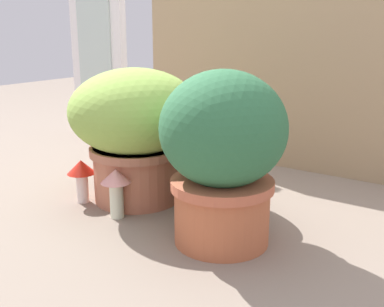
{
  "coord_description": "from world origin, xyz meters",
  "views": [
    {
      "loc": [
        0.76,
        -1.02,
        0.52
      ],
      "look_at": [
        0.06,
        0.01,
        0.18
      ],
      "focal_mm": 43.98,
      "sensor_mm": 36.0,
      "label": 1
    }
  ],
  "objects_px": {
    "leafy_planter": "(223,152)",
    "cat": "(228,171)",
    "mushroom_ornament_pink": "(116,185)",
    "grass_planter": "(135,126)",
    "mushroom_ornament_red": "(82,173)"
  },
  "relations": [
    {
      "from": "leafy_planter",
      "to": "cat",
      "type": "relative_size",
      "value": 1.31
    },
    {
      "from": "cat",
      "to": "mushroom_ornament_pink",
      "type": "relative_size",
      "value": 2.31
    },
    {
      "from": "grass_planter",
      "to": "leafy_planter",
      "type": "relative_size",
      "value": 0.95
    },
    {
      "from": "cat",
      "to": "mushroom_ornament_pink",
      "type": "bearing_deg",
      "value": -136.93
    },
    {
      "from": "leafy_planter",
      "to": "mushroom_ornament_pink",
      "type": "height_order",
      "value": "leafy_planter"
    },
    {
      "from": "leafy_planter",
      "to": "mushroom_ornament_red",
      "type": "height_order",
      "value": "leafy_planter"
    },
    {
      "from": "grass_planter",
      "to": "mushroom_ornament_pink",
      "type": "xyz_separation_m",
      "value": [
        0.05,
        -0.14,
        -0.13
      ]
    },
    {
      "from": "leafy_planter",
      "to": "mushroom_ornament_pink",
      "type": "relative_size",
      "value": 3.03
    },
    {
      "from": "cat",
      "to": "mushroom_ornament_pink",
      "type": "xyz_separation_m",
      "value": [
        -0.23,
        -0.21,
        -0.03
      ]
    },
    {
      "from": "leafy_planter",
      "to": "mushroom_ornament_red",
      "type": "relative_size",
      "value": 3.22
    },
    {
      "from": "leafy_planter",
      "to": "mushroom_ornament_pink",
      "type": "xyz_separation_m",
      "value": [
        -0.32,
        -0.03,
        -0.13
      ]
    },
    {
      "from": "grass_planter",
      "to": "mushroom_ornament_red",
      "type": "distance_m",
      "value": 0.21
    },
    {
      "from": "leafy_planter",
      "to": "cat",
      "type": "distance_m",
      "value": 0.23
    },
    {
      "from": "mushroom_ornament_pink",
      "to": "cat",
      "type": "bearing_deg",
      "value": 43.07
    },
    {
      "from": "grass_planter",
      "to": "cat",
      "type": "height_order",
      "value": "grass_planter"
    }
  ]
}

